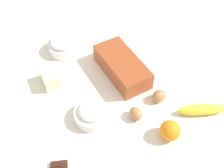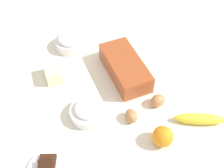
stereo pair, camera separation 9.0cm
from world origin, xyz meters
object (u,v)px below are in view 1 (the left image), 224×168
banana (202,110)px  sugar_bowl (63,45)px  orange_fruit (170,131)px  butter_block (51,79)px  loaf_pan (122,66)px  egg_beside_bowl (159,96)px  flour_bowl (92,113)px  egg_near_butter (136,114)px

banana → sugar_bowl: bearing=-138.6°
sugar_bowl → orange_fruit: orange_fruit is taller
orange_fruit → butter_block: 0.52m
loaf_pan → butter_block: loaf_pan is taller
sugar_bowl → orange_fruit: 0.63m
loaf_pan → egg_beside_bowl: loaf_pan is taller
loaf_pan → flour_bowl: loaf_pan is taller
flour_bowl → butter_block: bearing=-150.6°
egg_near_butter → egg_beside_bowl: 0.13m
sugar_bowl → banana: sugar_bowl is taller
orange_fruit → banana: bearing=109.8°
sugar_bowl → butter_block: 0.21m
flour_bowl → sugar_bowl: sugar_bowl is taller
flour_bowl → egg_beside_bowl: bearing=91.8°
banana → egg_near_butter: size_ratio=3.31×
flour_bowl → orange_fruit: bearing=57.8°
flour_bowl → sugar_bowl: 0.41m
banana → butter_block: (-0.31, -0.53, 0.01)m
egg_near_butter → egg_beside_bowl: (-0.05, 0.12, 0.00)m
flour_bowl → egg_near_butter: size_ratio=2.35×
butter_block → egg_near_butter: size_ratio=1.57×
loaf_pan → butter_block: 0.30m
sugar_bowl → egg_beside_bowl: bearing=38.1°
banana → egg_beside_bowl: (-0.10, -0.13, 0.00)m
loaf_pan → banana: 0.37m
orange_fruit → butter_block: bearing=-135.4°
loaf_pan → flour_bowl: 0.26m
egg_beside_bowl → sugar_bowl: bearing=-141.9°
loaf_pan → egg_near_butter: bearing=-18.5°
loaf_pan → banana: (0.29, 0.23, -0.02)m
orange_fruit → butter_block: orange_fruit is taller
orange_fruit → egg_near_butter: (-0.11, -0.09, -0.01)m
sugar_bowl → orange_fruit: size_ratio=1.90×
flour_bowl → sugar_bowl: (-0.41, -0.04, 0.01)m
banana → flour_bowl: bearing=-103.4°
orange_fruit → egg_beside_bowl: (-0.16, 0.03, -0.01)m
flour_bowl → sugar_bowl: bearing=-174.7°
egg_beside_bowl → banana: bearing=51.4°
loaf_pan → butter_block: (-0.03, -0.30, -0.01)m
orange_fruit → egg_beside_bowl: bearing=169.7°
egg_beside_bowl → orange_fruit: bearing=-10.3°
sugar_bowl → butter_block: sugar_bowl is taller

